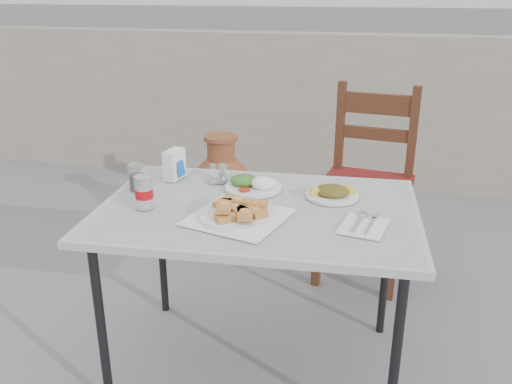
% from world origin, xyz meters
% --- Properties ---
extents(ground, '(80.00, 80.00, 0.00)m').
position_xyz_m(ground, '(0.00, 0.00, 0.00)').
color(ground, slate).
rests_on(ground, ground).
extents(cafe_table, '(1.28, 0.90, 0.75)m').
position_xyz_m(cafe_table, '(0.09, 0.05, 0.70)').
color(cafe_table, black).
rests_on(cafe_table, ground).
extents(pide_plate, '(0.40, 0.40, 0.07)m').
position_xyz_m(pide_plate, '(0.05, -0.08, 0.78)').
color(pide_plate, white).
rests_on(pide_plate, cafe_table).
extents(salad_rice_plate, '(0.24, 0.24, 0.06)m').
position_xyz_m(salad_rice_plate, '(0.03, 0.23, 0.77)').
color(salad_rice_plate, silver).
rests_on(salad_rice_plate, cafe_table).
extents(salad_chopped_plate, '(0.21, 0.21, 0.05)m').
position_xyz_m(salad_chopped_plate, '(0.36, 0.21, 0.77)').
color(salad_chopped_plate, silver).
rests_on(salad_chopped_plate, cafe_table).
extents(soda_can, '(0.07, 0.07, 0.13)m').
position_xyz_m(soda_can, '(-0.33, -0.07, 0.81)').
color(soda_can, silver).
rests_on(soda_can, cafe_table).
extents(cola_glass, '(0.08, 0.08, 0.11)m').
position_xyz_m(cola_glass, '(-0.44, 0.11, 0.80)').
color(cola_glass, white).
rests_on(cola_glass, cafe_table).
extents(napkin_holder, '(0.08, 0.12, 0.13)m').
position_xyz_m(napkin_holder, '(-0.34, 0.28, 0.81)').
color(napkin_holder, white).
rests_on(napkin_holder, cafe_table).
extents(condiment_caddy, '(0.13, 0.12, 0.08)m').
position_xyz_m(condiment_caddy, '(-0.13, 0.29, 0.78)').
color(condiment_caddy, silver).
rests_on(condiment_caddy, cafe_table).
extents(cutlery_napkin, '(0.19, 0.23, 0.01)m').
position_xyz_m(cutlery_napkin, '(0.50, -0.04, 0.75)').
color(cutlery_napkin, white).
rests_on(cutlery_napkin, cafe_table).
extents(chair, '(0.53, 0.53, 1.06)m').
position_xyz_m(chair, '(0.48, 0.99, 0.55)').
color(chair, '#3B1C10').
rests_on(chair, ground).
extents(terracotta_urn, '(0.40, 0.40, 0.70)m').
position_xyz_m(terracotta_urn, '(-0.40, 1.18, 0.33)').
color(terracotta_urn, brown).
rests_on(terracotta_urn, ground).
extents(back_wall, '(6.00, 0.25, 1.20)m').
position_xyz_m(back_wall, '(0.00, 2.50, 0.60)').
color(back_wall, gray).
rests_on(back_wall, ground).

